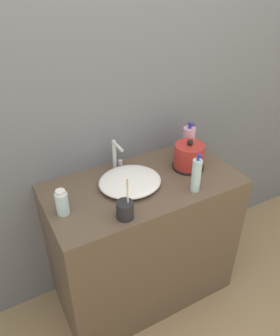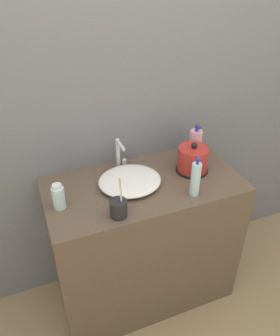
{
  "view_description": "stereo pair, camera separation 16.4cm",
  "coord_description": "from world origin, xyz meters",
  "views": [
    {
      "loc": [
        -0.68,
        -0.95,
        1.84
      ],
      "look_at": [
        -0.02,
        0.26,
        0.95
      ],
      "focal_mm": 35.0,
      "sensor_mm": 36.0,
      "label": 1
    },
    {
      "loc": [
        -0.53,
        -1.02,
        1.84
      ],
      "look_at": [
        -0.02,
        0.26,
        0.95
      ],
      "focal_mm": 35.0,
      "sensor_mm": 36.0,
      "label": 2
    }
  ],
  "objects": [
    {
      "name": "shampoo_bottle",
      "position": [
        0.2,
        0.09,
        0.94
      ],
      "size": [
        0.05,
        0.05,
        0.21
      ],
      "color": "silver",
      "rests_on": "vanity_counter"
    },
    {
      "name": "mouthwash_bottle",
      "position": [
        -0.44,
        0.23,
        0.91
      ],
      "size": [
        0.06,
        0.06,
        0.13
      ],
      "color": "silver",
      "rests_on": "vanity_counter"
    },
    {
      "name": "electric_kettle",
      "position": [
        0.29,
        0.28,
        0.92
      ],
      "size": [
        0.18,
        0.18,
        0.18
      ],
      "color": "black",
      "rests_on": "vanity_counter"
    },
    {
      "name": "ground_plane",
      "position": [
        0.0,
        0.0,
        0.0
      ],
      "size": [
        12.0,
        12.0,
        0.0
      ],
      "primitive_type": "plane",
      "color": "#997F5B"
    },
    {
      "name": "toothbrush_cup",
      "position": [
        -0.2,
        0.07,
        0.89
      ],
      "size": [
        0.08,
        0.08,
        0.22
      ],
      "color": "#232328",
      "rests_on": "vanity_counter"
    },
    {
      "name": "vanity_counter",
      "position": [
        0.0,
        0.26,
        0.42
      ],
      "size": [
        1.03,
        0.53,
        0.85
      ],
      "color": "brown",
      "rests_on": "ground_plane"
    },
    {
      "name": "lotion_bottle",
      "position": [
        0.37,
        0.39,
        0.94
      ],
      "size": [
        0.07,
        0.07,
        0.21
      ],
      "color": "#EAA8C6",
      "rests_on": "vanity_counter"
    },
    {
      "name": "wall_back",
      "position": [
        0.0,
        0.55,
        1.3
      ],
      "size": [
        6.0,
        0.04,
        2.6
      ],
      "color": "slate",
      "rests_on": "ground_plane"
    },
    {
      "name": "faucet",
      "position": [
        -0.07,
        0.45,
        0.94
      ],
      "size": [
        0.06,
        0.12,
        0.17
      ],
      "color": "silver",
      "rests_on": "vanity_counter"
    },
    {
      "name": "sink_basin",
      "position": [
        -0.07,
        0.28,
        0.87
      ],
      "size": [
        0.33,
        0.3,
        0.05
      ],
      "color": "white",
      "rests_on": "vanity_counter"
    }
  ]
}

